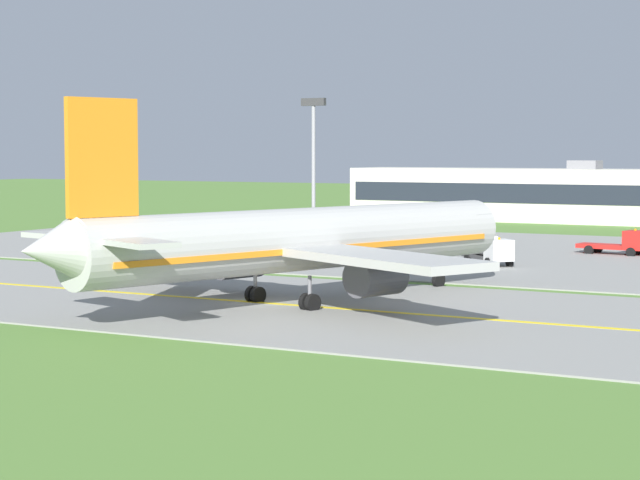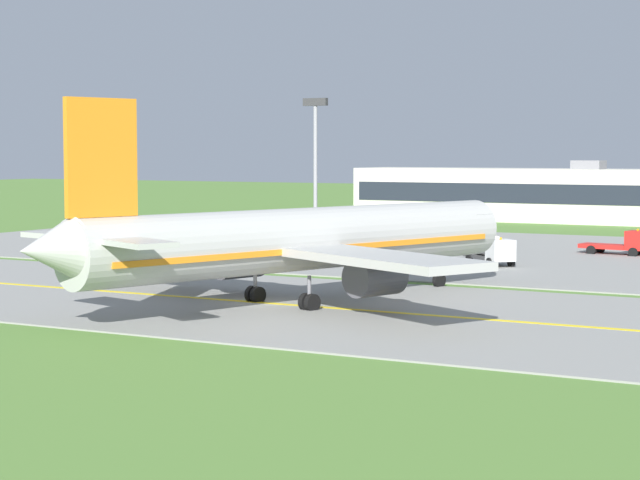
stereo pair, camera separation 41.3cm
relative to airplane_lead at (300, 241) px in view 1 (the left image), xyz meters
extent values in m
plane|color=#517A33|center=(-2.61, -0.90, -4.13)|extent=(500.00, 500.00, 0.00)
cube|color=gray|center=(-2.61, -0.90, -4.08)|extent=(240.00, 28.00, 0.10)
cube|color=gray|center=(7.39, 41.10, -4.08)|extent=(140.00, 52.00, 0.10)
cube|color=yellow|center=(-2.61, -0.90, -4.03)|extent=(220.00, 0.60, 0.01)
cylinder|color=#ADADA8|center=(0.16, 0.46, 0.07)|extent=(14.63, 33.50, 4.00)
cone|color=#ADADA8|center=(5.96, 17.71, 0.07)|extent=(4.43, 3.68, 3.80)
cone|color=#ADADA8|center=(-5.71, -16.98, 0.47)|extent=(4.24, 4.12, 3.40)
cube|color=orange|center=(0.16, 0.46, -0.43)|extent=(13.84, 30.95, 0.36)
cube|color=#1E232D|center=(5.26, 15.63, 0.77)|extent=(3.80, 2.79, 0.70)
cube|color=#ADADA8|center=(-8.60, 1.09, -0.43)|extent=(15.63, 7.47, 0.50)
cylinder|color=#47474C|center=(-6.07, 2.35, -1.83)|extent=(3.26, 3.96, 2.30)
cylinder|color=black|center=(-5.56, 3.86, -1.83)|extent=(2.07, 0.91, 2.10)
cube|color=#ADADA8|center=(7.51, -4.33, -0.43)|extent=(15.56, 11.01, 0.50)
cylinder|color=#47474C|center=(6.25, -1.80, -1.83)|extent=(3.26, 3.96, 2.30)
cylinder|color=black|center=(6.76, -0.28, -1.83)|extent=(2.07, 0.91, 2.10)
cube|color=orange|center=(-4.63, -13.75, 5.32)|extent=(1.78, 4.30, 6.50)
cube|color=#ADADA8|center=(-7.72, -12.92, 0.87)|extent=(6.38, 3.65, 0.30)
cube|color=#ADADA8|center=(-1.66, -14.96, 0.87)|extent=(6.45, 4.68, 0.30)
cylinder|color=slate|center=(4.30, 12.78, -2.76)|extent=(0.24, 0.24, 1.65)
cylinder|color=black|center=(4.30, 12.78, -3.58)|extent=(0.68, 1.15, 1.10)
cylinder|color=slate|center=(-2.95, -0.60, -2.76)|extent=(0.24, 0.24, 1.65)
cylinder|color=black|center=(-3.21, -0.52, -3.58)|extent=(0.68, 1.15, 1.10)
cylinder|color=black|center=(-2.69, -0.69, -3.58)|extent=(0.68, 1.15, 1.10)
cylinder|color=slate|center=(1.98, -2.26, -2.76)|extent=(0.24, 0.24, 1.65)
cylinder|color=black|center=(1.72, -2.17, -3.58)|extent=(0.68, 1.15, 1.10)
cylinder|color=black|center=(2.24, -2.35, -3.58)|extent=(0.68, 1.15, 1.10)
cube|color=red|center=(11.11, 44.28, -2.63)|extent=(2.08, 2.25, 1.80)
cube|color=red|center=(7.95, 44.76, -3.33)|extent=(4.86, 2.77, 0.40)
cylinder|color=orange|center=(11.11, 44.28, -1.63)|extent=(0.20, 0.20, 0.18)
cylinder|color=black|center=(11.26, 45.27, -3.68)|extent=(0.94, 0.43, 0.90)
cylinder|color=black|center=(10.96, 43.29, -3.68)|extent=(0.94, 0.43, 0.90)
cylinder|color=black|center=(7.20, 45.94, -3.68)|extent=(0.94, 0.43, 0.90)
cylinder|color=black|center=(6.88, 43.87, -3.68)|extent=(0.94, 0.43, 0.90)
cube|color=silver|center=(3.47, 28.08, -2.63)|extent=(2.68, 2.69, 1.80)
cube|color=#1E232D|center=(4.03, 27.55, -2.32)|extent=(1.35, 1.42, 0.81)
cylinder|color=silver|center=(1.29, 30.13, -2.38)|extent=(4.29, 4.19, 1.80)
cube|color=#383838|center=(1.29, 30.13, -3.41)|extent=(4.50, 4.41, 0.24)
cylinder|color=orange|center=(3.47, 28.08, -1.63)|extent=(0.20, 0.20, 0.18)
cylinder|color=black|center=(4.16, 28.80, -3.68)|extent=(0.86, 0.84, 0.90)
cylinder|color=black|center=(2.79, 27.35, -3.68)|extent=(0.86, 0.84, 0.90)
cylinder|color=black|center=(1.40, 31.47, -3.68)|extent=(0.86, 0.84, 0.90)
cylinder|color=black|center=(-0.04, 29.94, -3.68)|extent=(0.86, 0.84, 0.90)
cube|color=beige|center=(-16.42, 92.55, -0.45)|extent=(47.83, 10.96, 7.37)
cube|color=#1E232D|center=(-16.42, 87.02, -0.08)|extent=(45.92, 0.10, 2.65)
cube|color=slate|center=(-6.85, 92.55, 3.84)|extent=(4.00, 4.00, 1.20)
cylinder|color=gray|center=(-15.23, 29.78, 2.87)|extent=(0.36, 0.36, 14.00)
cube|color=#333333|center=(-15.23, 29.78, 10.22)|extent=(2.40, 0.50, 0.70)
camera|label=1|loc=(35.31, -62.88, 5.65)|focal=63.87mm
camera|label=2|loc=(35.67, -62.68, 5.65)|focal=63.87mm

